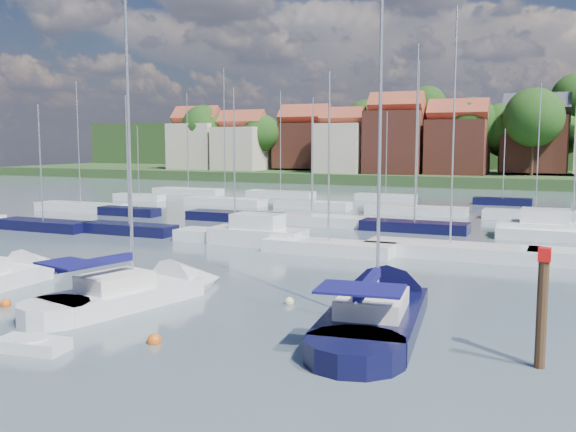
% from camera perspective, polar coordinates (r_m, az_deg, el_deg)
% --- Properties ---
extents(ground, '(260.00, 260.00, 0.00)m').
position_cam_1_polar(ground, '(63.16, 9.84, -0.18)').
color(ground, '#4F626B').
rests_on(ground, ground).
extents(sailboat_left, '(3.06, 10.71, 14.52)m').
position_cam_1_polar(sailboat_left, '(36.62, -24.06, -5.04)').
color(sailboat_left, white).
rests_on(sailboat_left, ground).
extents(sailboat_centre, '(5.60, 11.67, 15.34)m').
position_cam_1_polar(sailboat_centre, '(31.11, -12.37, -6.62)').
color(sailboat_centre, white).
rests_on(sailboat_centre, ground).
extents(sailboat_navy, '(5.12, 13.52, 18.18)m').
position_cam_1_polar(sailboat_navy, '(27.74, 8.30, -8.18)').
color(sailboat_navy, black).
rests_on(sailboat_navy, ground).
extents(tender, '(2.70, 1.52, 0.55)m').
position_cam_1_polar(tender, '(24.99, -21.80, -10.59)').
color(tender, white).
rests_on(tender, ground).
extents(timber_piling, '(0.40, 0.40, 6.26)m').
position_cam_1_polar(timber_piling, '(22.94, 21.54, -10.09)').
color(timber_piling, '#4C331E').
rests_on(timber_piling, ground).
extents(buoy_c, '(0.49, 0.49, 0.49)m').
position_cam_1_polar(buoy_c, '(31.95, -23.79, -7.34)').
color(buoy_c, '#D85914').
rests_on(buoy_c, ground).
extents(buoy_d, '(0.54, 0.54, 0.54)m').
position_cam_1_polar(buoy_d, '(24.63, -11.79, -11.01)').
color(buoy_d, '#D85914').
rests_on(buoy_d, ground).
extents(buoy_e, '(0.44, 0.44, 0.44)m').
position_cam_1_polar(buoy_e, '(29.64, 0.12, -7.83)').
color(buoy_e, beige).
rests_on(buoy_e, ground).
extents(marina_field, '(79.62, 41.41, 15.93)m').
position_cam_1_polar(marina_field, '(57.98, 10.50, -0.37)').
color(marina_field, white).
rests_on(marina_field, ground).
extents(far_shore_town, '(212.46, 90.00, 22.27)m').
position_cam_1_polar(far_shore_town, '(154.08, 19.21, 5.25)').
color(far_shore_town, '#314A25').
rests_on(far_shore_town, ground).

